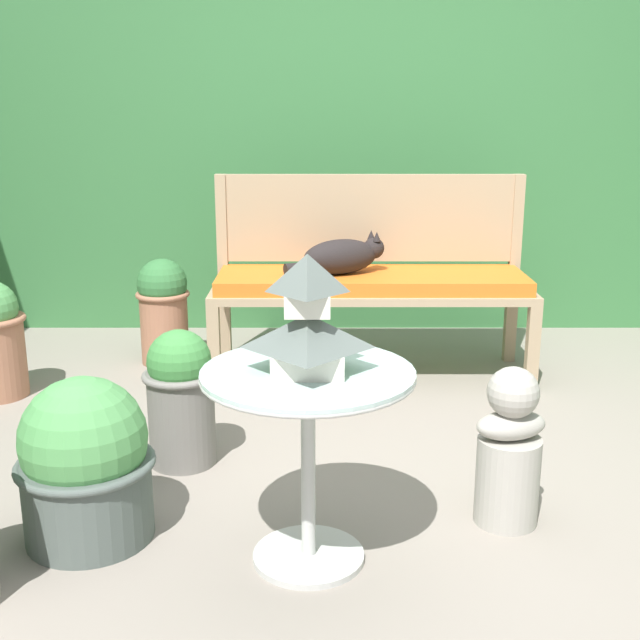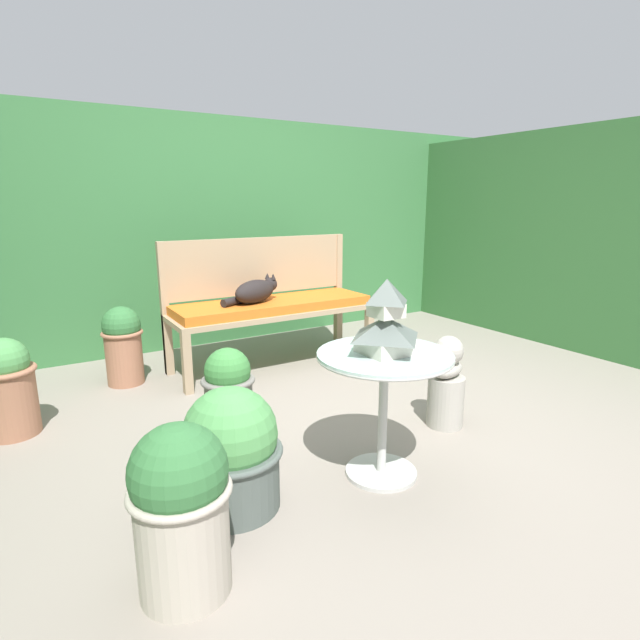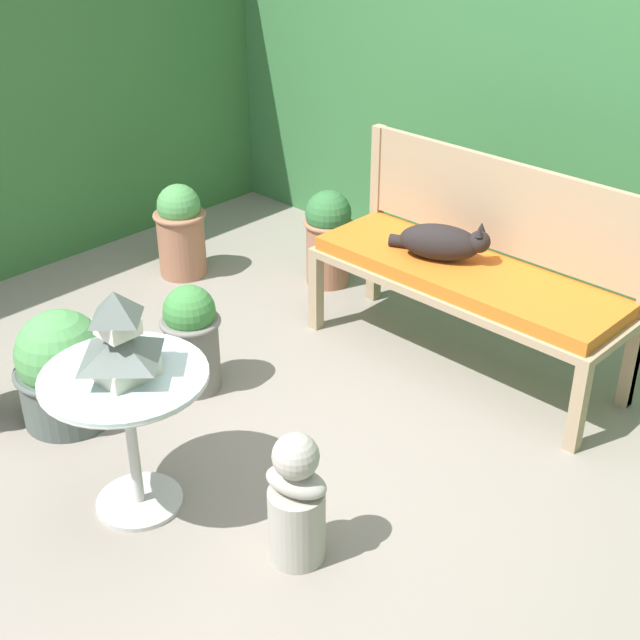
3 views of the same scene
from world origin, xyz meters
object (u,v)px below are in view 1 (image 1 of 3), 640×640
at_px(garden_bench, 369,288).
at_px(potted_plant_bench_left, 83,464).
at_px(cat, 339,256).
at_px(pagoda_birdhouse, 305,322).
at_px(potted_plant_bench_right, 161,308).
at_px(patio_table, 306,413).
at_px(potted_plant_table_near, 178,396).
at_px(garden_bust, 507,452).

bearing_deg(garden_bench, potted_plant_bench_left, -121.88).
relative_size(cat, pagoda_birdhouse, 1.49).
bearing_deg(pagoda_birdhouse, cat, 85.30).
relative_size(potted_plant_bench_left, potted_plant_bench_right, 0.95).
bearing_deg(cat, pagoda_birdhouse, -119.55).
bearing_deg(garden_bench, potted_plant_bench_right, 169.56).
bearing_deg(cat, patio_table, -119.55).
bearing_deg(pagoda_birdhouse, patio_table, -104.04).
relative_size(pagoda_birdhouse, potted_plant_bench_right, 0.60).
xyz_separation_m(garden_bench, potted_plant_bench_left, (-1.02, -1.64, -0.21)).
xyz_separation_m(pagoda_birdhouse, potted_plant_bench_left, (-0.72, 0.14, -0.51)).
height_order(garden_bench, potted_plant_table_near, potted_plant_table_near).
bearing_deg(garden_bust, potted_plant_bench_right, 115.58).
bearing_deg(cat, potted_plant_table_near, -146.39).
height_order(cat, potted_plant_bench_left, cat).
relative_size(cat, potted_plant_bench_left, 0.94).
xyz_separation_m(cat, patio_table, (-0.15, -1.77, -0.14)).
bearing_deg(potted_plant_table_near, potted_plant_bench_right, 103.54).
height_order(pagoda_birdhouse, potted_plant_bench_left, pagoda_birdhouse).
distance_m(patio_table, potted_plant_bench_right, 2.15).
distance_m(patio_table, potted_plant_bench_left, 0.77).
xyz_separation_m(patio_table, pagoda_birdhouse, (0.00, 0.00, 0.28)).
bearing_deg(potted_plant_table_near, patio_table, -54.20).
relative_size(garden_bust, potted_plant_table_near, 1.01).
distance_m(cat, potted_plant_bench_left, 1.89).
bearing_deg(garden_bust, patio_table, -175.34).
relative_size(garden_bench, pagoda_birdhouse, 4.67).
distance_m(pagoda_birdhouse, potted_plant_table_near, 1.00).
height_order(cat, potted_plant_table_near, cat).
bearing_deg(patio_table, garden_bench, 80.45).
bearing_deg(patio_table, pagoda_birdhouse, 75.96).
bearing_deg(potted_plant_bench_left, garden_bust, 4.13).
relative_size(garden_bench, cat, 3.15).
height_order(potted_plant_bench_left, potted_plant_bench_right, potted_plant_bench_right).
relative_size(patio_table, garden_bust, 1.16).
distance_m(potted_plant_table_near, potted_plant_bench_right, 1.32).
distance_m(patio_table, pagoda_birdhouse, 0.28).
relative_size(potted_plant_table_near, potted_plant_bench_left, 0.99).
bearing_deg(garden_bench, cat, -177.13).
xyz_separation_m(garden_bench, potted_plant_table_near, (-0.81, -1.07, -0.19)).
relative_size(cat, potted_plant_bench_right, 0.90).
distance_m(garden_bench, pagoda_birdhouse, 1.83).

